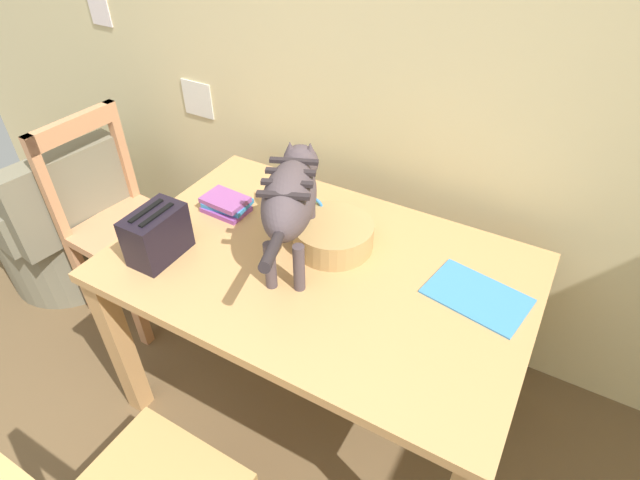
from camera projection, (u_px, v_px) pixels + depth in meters
name	position (u px, v px, depth m)	size (l,w,h in m)	color
wall_rear	(378.00, 44.00, 1.80)	(5.22, 0.11, 2.50)	beige
dining_table	(320.00, 283.00, 1.70)	(1.36, 0.88, 0.74)	tan
cat	(291.00, 196.00, 1.54)	(0.30, 0.60, 0.34)	#4E4145
saucer_bowl	(302.00, 217.00, 1.82)	(0.19, 0.19, 0.03)	#3E984B
coffee_mug	(303.00, 202.00, 1.78)	(0.12, 0.08, 0.09)	#3980C3
magazine	(477.00, 296.00, 1.53)	(0.29, 0.20, 0.01)	#3E88C9
book_stack	(226.00, 204.00, 1.87)	(0.17, 0.13, 0.06)	#96469A
wicker_basket	(333.00, 234.00, 1.69)	(0.27, 0.27, 0.09)	tan
toaster	(157.00, 235.00, 1.63)	(0.12, 0.20, 0.18)	black
wooden_chair_far	(123.00, 225.00, 2.28)	(0.45, 0.45, 0.94)	tan
wicker_armchair	(65.00, 231.00, 2.54)	(0.64, 0.66, 0.78)	#756F59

